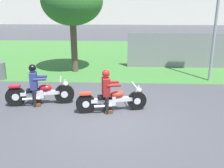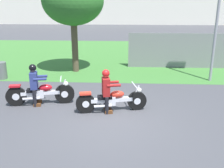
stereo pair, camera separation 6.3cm
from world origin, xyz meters
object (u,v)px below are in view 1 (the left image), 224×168
(motorcycle_follow, at_px, (41,93))
(rider_lead, at_px, (107,87))
(rider_follow, at_px, (34,82))
(tree_roadside, at_px, (72,1))
(trash_can, at_px, (0,71))
(motorcycle_lead, at_px, (112,100))

(motorcycle_follow, bearing_deg, rider_lead, -23.89)
(rider_lead, xyz_separation_m, rider_follow, (-2.44, 0.45, 0.02))
(tree_roadside, bearing_deg, rider_lead, -68.61)
(motorcycle_follow, bearing_deg, trash_can, 121.36)
(motorcycle_lead, relative_size, motorcycle_follow, 1.00)
(rider_lead, relative_size, trash_can, 1.82)
(tree_roadside, xyz_separation_m, trash_can, (-3.10, -1.49, -2.98))
(motorcycle_lead, xyz_separation_m, trash_can, (-5.17, 3.35, -0.00))
(motorcycle_follow, xyz_separation_m, tree_roadside, (0.36, 4.40, 2.96))
(rider_lead, height_order, tree_roadside, tree_roadside)
(rider_lead, relative_size, rider_follow, 0.98)
(tree_roadside, height_order, trash_can, tree_roadside)
(motorcycle_lead, xyz_separation_m, rider_lead, (-0.17, -0.03, 0.43))
(motorcycle_follow, height_order, tree_roadside, tree_roadside)
(rider_follow, relative_size, trash_can, 1.85)
(tree_roadside, bearing_deg, rider_follow, -96.75)
(rider_follow, bearing_deg, rider_lead, -22.36)
(tree_roadside, relative_size, trash_can, 5.95)
(trash_can, bearing_deg, rider_lead, -34.06)
(rider_follow, bearing_deg, trash_can, 119.27)
(motorcycle_follow, height_order, trash_can, motorcycle_follow)
(motorcycle_follow, bearing_deg, tree_roadside, 73.39)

